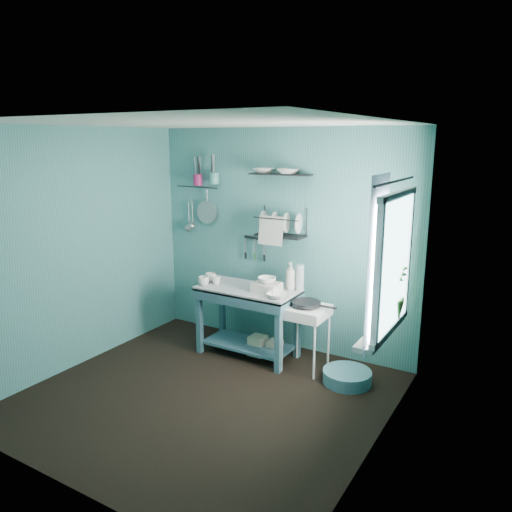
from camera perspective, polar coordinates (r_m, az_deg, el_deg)
The scene contains 36 objects.
floor at distance 4.91m, azimuth -5.80°, elevation -15.71°, with size 3.20×3.20×0.00m, color black.
ceiling at distance 4.30m, azimuth -6.59°, elevation 14.88°, with size 3.20×3.20×0.00m, color silver.
wall_back at distance 5.68m, azimuth 2.92°, elevation 1.83°, with size 3.20×3.20×0.00m, color #397676.
wall_front at distance 3.42m, azimuth -21.48°, elevation -6.80°, with size 3.20×3.20×0.00m, color #397676.
wall_left at distance 5.53m, azimuth -19.57°, elevation 0.77°, with size 3.00×3.00×0.00m, color #397676.
wall_right at distance 3.74m, azimuth 13.93°, elevation -4.57°, with size 3.00×3.00×0.00m, color #397676.
work_counter at distance 5.59m, azimuth -0.92°, elevation -7.51°, with size 1.11×0.55×0.78m, color #2D535F.
mug_left at distance 5.58m, azimuth -6.00°, elevation -2.85°, with size 0.12×0.12×0.10m, color silver.
mug_mid at distance 5.61m, azimuth -4.57°, elevation -2.78°, with size 0.10×0.10×0.09m, color silver.
mug_right at distance 5.72m, azimuth -5.21°, elevation -2.44°, with size 0.12×0.12×0.10m, color silver.
wash_tub at distance 5.31m, azimuth 1.25°, elevation -3.60°, with size 0.28×0.22×0.10m, color beige.
tub_bowl at distance 5.29m, azimuth 1.25°, elevation -2.76°, with size 0.20×0.20×0.06m, color silver.
soap_bottle at distance 5.39m, azimuth 3.98°, elevation -2.27°, with size 0.12×0.12×0.30m, color beige.
water_bottle at distance 5.37m, azimuth 5.03°, elevation -2.46°, with size 0.09×0.09×0.28m, color #A1AAB3.
counter_bowl at distance 5.12m, azimuth 2.48°, elevation -4.54°, with size 0.22×0.22×0.05m, color silver.
hotplate_stand at distance 5.31m, azimuth 5.67°, elevation -9.28°, with size 0.43×0.43×0.69m, color white.
frying_pan at distance 5.18m, azimuth 5.77°, elevation -5.38°, with size 0.30×0.30×0.04m, color black.
knife_strip at distance 5.82m, azimuth -0.08°, elevation 2.05°, with size 0.32×0.02×0.03m, color black.
dish_rack at distance 5.50m, azimuth 2.82°, elevation 3.90°, with size 0.55×0.24×0.32m, color black.
upper_shelf at distance 5.48m, azimuth 2.85°, elevation 9.31°, with size 0.70×0.18×0.01m, color black.
shelf_bowl_left at distance 5.58m, azimuth 0.90°, elevation 9.88°, with size 0.22×0.22×0.05m, color silver.
shelf_bowl_right at distance 5.43m, azimuth 3.72°, elevation 9.73°, with size 0.24×0.24×0.06m, color silver.
utensil_cup_magenta at distance 6.12m, azimuth -6.67°, elevation 8.64°, with size 0.11×0.11×0.13m, color #961B53.
utensil_cup_teal at distance 5.97m, azimuth -4.78°, elevation 8.85°, with size 0.11×0.11×0.13m, color teal.
colander at distance 6.13m, azimuth -5.64°, elevation 5.00°, with size 0.28×0.28×0.03m, color #96999D.
ladle_outer at distance 6.28m, azimuth -7.30°, elevation 4.98°, with size 0.01×0.01×0.30m, color #96999D.
ladle_inner at distance 6.31m, azimuth -7.70°, elevation 4.74°, with size 0.01×0.01×0.30m, color #96999D.
hook_rail at distance 6.20m, azimuth -6.79°, elevation 7.83°, with size 0.01×0.01×0.60m, color black.
window_glass at distance 4.12m, azimuth 15.69°, elevation -0.86°, with size 1.10×1.10×0.00m, color white.
windowsill at distance 4.32m, azimuth 14.11°, elevation -8.34°, with size 0.16×0.95×0.04m, color white.
curtain at distance 3.85m, azimuth 13.62°, elevation -0.96°, with size 1.35×1.35×0.00m, color white.
curtain_rod at distance 4.03m, azimuth 15.64°, elevation 8.21°, with size 0.02×0.02×1.05m, color black.
potted_plant at distance 4.43m, azimuth 14.87°, elevation -4.01°, with size 0.29×0.29×0.52m, color #386F2C.
storage_tin_large at distance 5.69m, azimuth 0.23°, elevation -10.19°, with size 0.18×0.18×0.22m, color tan.
storage_tin_small at distance 5.63m, azimuth 2.17°, elevation -10.59°, with size 0.15×0.15×0.20m, color tan.
floor_basin at distance 5.18m, azimuth 10.37°, elevation -13.43°, with size 0.48×0.48×0.13m, color teal.
Camera 1 is at (2.59, -3.43, 2.36)m, focal length 35.00 mm.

